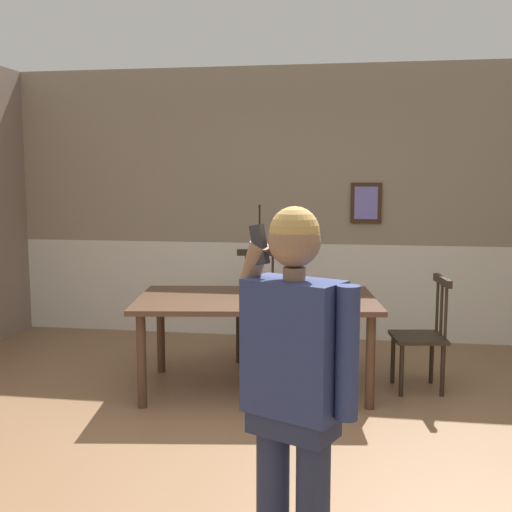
{
  "coord_description": "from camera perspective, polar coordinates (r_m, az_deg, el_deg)",
  "views": [
    {
      "loc": [
        0.52,
        -3.55,
        1.73
      ],
      "look_at": [
        0.02,
        -0.34,
        1.31
      ],
      "focal_mm": 44.68,
      "sensor_mm": 36.0,
      "label": 1
    }
  ],
  "objects": [
    {
      "name": "ground_plane",
      "position": [
        3.98,
        0.55,
        -18.46
      ],
      "size": [
        7.04,
        7.04,
        0.0
      ],
      "primitive_type": "plane",
      "color": "#846042"
    },
    {
      "name": "room_back_partition",
      "position": [
        6.76,
        4.53,
        4.2
      ],
      "size": [
        6.4,
        0.17,
        2.85
      ],
      "color": "gray",
      "rests_on": "ground_plane"
    },
    {
      "name": "dining_table",
      "position": [
        5.12,
        0.04,
        -4.56
      ],
      "size": [
        2.03,
        1.32,
        0.76
      ],
      "rotation": [
        0.0,
        0.0,
        0.14
      ],
      "color": "#4C3323",
      "rests_on": "ground_plane"
    },
    {
      "name": "chair_near_window",
      "position": [
        6.06,
        0.2,
        -4.57
      ],
      "size": [
        0.47,
        0.47,
        1.02
      ],
      "rotation": [
        0.0,
        0.0,
        3.22
      ],
      "color": "#2D2319",
      "rests_on": "ground_plane"
    },
    {
      "name": "chair_by_doorway",
      "position": [
        5.32,
        14.68,
        -6.86
      ],
      "size": [
        0.46,
        0.46,
        0.93
      ],
      "rotation": [
        0.0,
        0.0,
        1.72
      ],
      "color": "#2D2319",
      "rests_on": "ground_plane"
    },
    {
      "name": "person_figure",
      "position": [
        2.61,
        3.5,
        -11.02
      ],
      "size": [
        0.51,
        0.35,
        1.61
      ],
      "rotation": [
        0.0,
        0.0,
        2.7
      ],
      "color": "#282E49",
      "rests_on": "ground_plane"
    }
  ]
}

